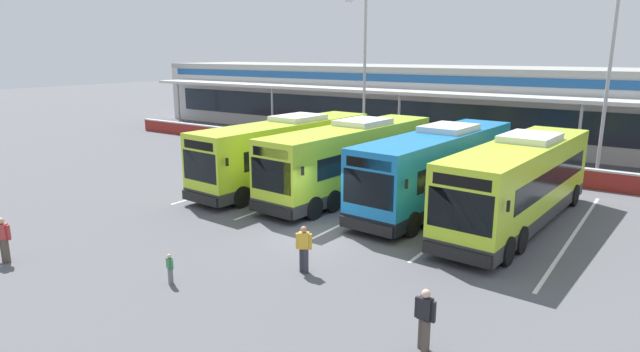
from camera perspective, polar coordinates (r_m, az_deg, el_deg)
name	(u,v)px	position (r m, az deg, el deg)	size (l,w,h in m)	color
ground_plane	(319,235)	(21.23, -0.12, -6.48)	(200.00, 200.00, 0.00)	#56565B
terminal_building	(512,106)	(44.94, 20.17, 7.19)	(70.00, 13.00, 6.00)	#B7B7B2
red_barrier_wall	(453,162)	(33.57, 14.26, 1.52)	(60.00, 0.40, 1.10)	maroon
coach_bus_leftmost	(287,153)	(28.84, -3.59, 2.50)	(3.49, 12.28, 3.78)	#B7DB2D
coach_bus_left_centre	(352,160)	(27.05, 3.48, 1.78)	(3.49, 12.28, 3.78)	#B7DB2D
coach_bus_centre	(438,169)	(25.45, 12.68, 0.74)	(3.49, 12.28, 3.78)	#1972B7
coach_bus_right_centre	(519,184)	(23.58, 20.81, -0.81)	(3.49, 12.28, 3.78)	#B7DB2D
bay_stripe_far_west	(260,178)	(30.76, -6.52, -0.27)	(0.14, 13.00, 0.01)	silver
bay_stripe_west	(319,189)	(28.23, -0.10, -1.42)	(0.14, 13.00, 0.01)	silver
bay_stripe_mid_west	(389,201)	(26.13, 7.47, -2.75)	(0.14, 13.00, 0.01)	silver
bay_stripe_centre	(472,216)	(24.58, 16.20, -4.23)	(0.14, 13.00, 0.01)	silver
bay_stripe_mid_east	(574,234)	(23.67, 25.87, -5.74)	(0.14, 13.00, 0.01)	silver
pedestrian_with_handbag	(3,239)	(21.45, -31.22, -5.85)	(0.64, 0.46, 1.62)	#4C4238
pedestrian_in_dark_coat	(425,318)	(13.51, 11.33, -14.86)	(0.54, 0.32, 1.62)	#4C4238
pedestrian_child	(170,268)	(17.50, -16.00, -9.55)	(0.33, 0.22, 1.00)	slate
pedestrian_near_bin	(304,247)	(17.56, -1.76, -7.77)	(0.52, 0.35, 1.62)	#33333D
lamp_post_west	(365,65)	(38.44, 4.88, 11.94)	(3.24, 0.28, 11.00)	#9E9EA3
lamp_post_centre	(610,69)	(33.46, 28.96, 10.16)	(3.24, 0.28, 11.00)	#9E9EA3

